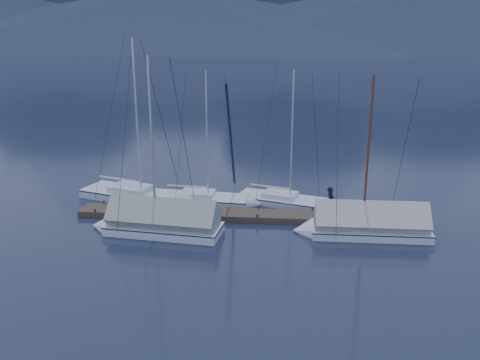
% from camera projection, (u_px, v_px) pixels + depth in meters
% --- Properties ---
extents(ground, '(1000.00, 1000.00, 0.00)m').
position_uv_depth(ground, '(236.00, 232.00, 26.20)').
color(ground, black).
rests_on(ground, ground).
extents(dock, '(18.00, 1.50, 0.54)m').
position_uv_depth(dock, '(240.00, 216.00, 28.08)').
color(dock, '#382D23').
rests_on(dock, ground).
extents(mooring_posts, '(15.12, 1.52, 0.35)m').
position_uv_depth(mooring_posts, '(231.00, 212.00, 28.06)').
color(mooring_posts, '#382D23').
rests_on(mooring_posts, ground).
extents(sailboat_open_left, '(8.27, 4.65, 10.54)m').
position_uv_depth(sailboat_open_left, '(149.00, 199.00, 30.72)').
color(sailboat_open_left, silver).
rests_on(sailboat_open_left, ground).
extents(sailboat_open_mid, '(6.64, 2.79, 8.61)m').
position_uv_depth(sailboat_open_mid, '(216.00, 201.00, 30.45)').
color(sailboat_open_mid, silver).
rests_on(sailboat_open_mid, ground).
extents(sailboat_open_right, '(6.82, 3.77, 8.69)m').
position_uv_depth(sailboat_open_right, '(298.00, 203.00, 30.00)').
color(sailboat_open_right, silver).
rests_on(sailboat_open_right, ground).
extents(sailboat_covered_near, '(6.87, 2.96, 8.91)m').
position_uv_depth(sailboat_covered_near, '(360.00, 226.00, 25.72)').
color(sailboat_covered_near, white).
rests_on(sailboat_covered_near, ground).
extents(sailboat_covered_far, '(7.16, 3.09, 9.76)m').
position_uv_depth(sailboat_covered_far, '(154.00, 224.00, 26.00)').
color(sailboat_covered_far, white).
rests_on(sailboat_covered_far, ground).
extents(person, '(0.59, 0.70, 1.64)m').
position_uv_depth(person, '(330.00, 202.00, 27.19)').
color(person, black).
rests_on(person, dock).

